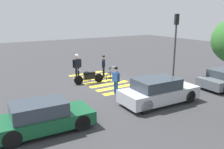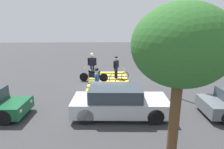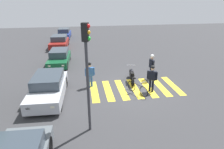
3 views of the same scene
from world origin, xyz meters
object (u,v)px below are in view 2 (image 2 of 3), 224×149
Objects in this scene: leaning_bicycle at (119,77)px; officer_by_motorcycle at (92,63)px; police_motorcycle at (94,75)px; pedestrian_bystander at (97,80)px; car_silver_sedan at (119,102)px; officer_on_foot at (116,65)px; traffic_light_pole at (179,42)px.

officer_by_motorcycle is (2.06, -1.63, 0.75)m from leaning_bicycle.
officer_by_motorcycle is at bearing -82.27° from police_motorcycle.
pedestrian_bystander is 0.39× the size of car_silver_sedan.
officer_by_motorcycle is (1.90, -0.66, 0.11)m from officer_on_foot.
police_motorcycle is 0.44× the size of traffic_light_pole.
traffic_light_pole reaches higher than officer_by_motorcycle.
pedestrian_bystander reaches higher than car_silver_sedan.
police_motorcycle is 1.23× the size of pedestrian_bystander.
officer_by_motorcycle reaches higher than leaning_bicycle.
officer_on_foot is at bearing -153.49° from police_motorcycle.
leaning_bicycle is 0.89× the size of pedestrian_bystander.
car_silver_sedan is (-1.11, 2.53, -0.31)m from pedestrian_bystander.
officer_on_foot is 5.63m from traffic_light_pole.
traffic_light_pole reaches higher than pedestrian_bystander.
pedestrian_bystander is 2.78m from car_silver_sedan.
officer_by_motorcycle reaches higher than pedestrian_bystander.
car_silver_sedan reaches higher than leaning_bicycle.
officer_by_motorcycle is at bearing -82.89° from pedestrian_bystander.
officer_on_foot is 0.93× the size of officer_by_motorcycle.
leaning_bicycle is 2.73m from officer_by_motorcycle.
traffic_light_pole reaches higher than police_motorcycle.
officer_on_foot is (-1.69, -0.84, 0.56)m from police_motorcycle.
officer_by_motorcycle is at bearing -38.45° from leaning_bicycle.
officer_by_motorcycle is at bearing -19.17° from officer_on_foot.
leaning_bicycle is 0.87× the size of officer_on_foot.
police_motorcycle is 3.03m from pedestrian_bystander.
pedestrian_bystander is at bearing -66.40° from car_silver_sedan.
officer_on_foot is 2.01m from officer_by_motorcycle.
pedestrian_bystander is at bearing -3.59° from traffic_light_pole.
car_silver_sedan is (-1.46, 5.49, 0.23)m from police_motorcycle.
leaning_bicycle is at bearing -45.49° from traffic_light_pole.
officer_on_foot reaches higher than police_motorcycle.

